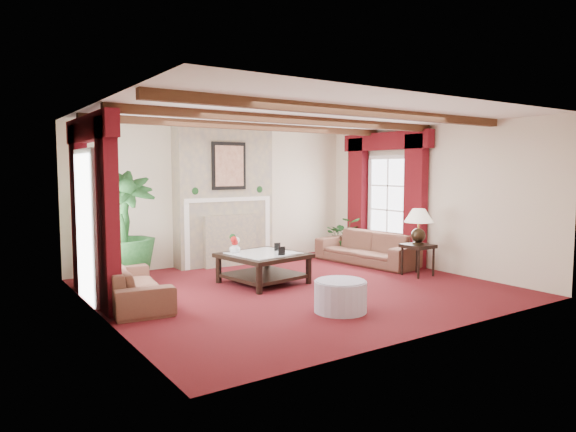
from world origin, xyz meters
TOP-DOWN VIEW (x-y plane):
  - floor at (0.00, 0.00)m, footprint 6.00×6.00m
  - ceiling at (0.00, 0.00)m, footprint 6.00×6.00m
  - back_wall at (0.00, 2.75)m, footprint 6.00×0.02m
  - left_wall at (-3.00, 0.00)m, footprint 0.02×5.50m
  - right_wall at (3.00, 0.00)m, footprint 0.02×5.50m
  - ceiling_beams at (0.00, 0.00)m, footprint 6.00×3.00m
  - fireplace at (0.00, 2.55)m, footprint 2.00×0.52m
  - french_door_left at (-2.97, 1.00)m, footprint 0.10×1.10m
  - french_door_right at (2.97, 1.00)m, footprint 0.10×1.10m
  - curtains_left at (-2.86, 1.00)m, footprint 0.20×2.40m
  - curtains_right at (2.86, 1.00)m, footprint 0.20×2.40m
  - sofa_left at (-2.45, 0.54)m, footprint 2.06×1.03m
  - sofa_right at (2.40, 0.99)m, footprint 2.33×1.16m
  - potted_palm at (-2.22, 1.80)m, footprint 1.19×1.94m
  - small_plant at (2.59, 1.98)m, footprint 1.50×1.51m
  - coffee_table at (-0.27, 0.61)m, footprint 1.39×1.39m
  - side_table at (2.33, -0.39)m, footprint 0.48×0.48m
  - ottoman at (-0.31, -1.43)m, footprint 0.70×0.70m
  - table_lamp at (2.33, -0.39)m, footprint 0.51×0.51m
  - flower_vase at (-0.64, 0.92)m, footprint 0.32×0.32m
  - book at (-0.01, 0.34)m, footprint 0.22×0.04m
  - photo_frame_a at (-0.14, 0.25)m, footprint 0.11×0.05m
  - photo_frame_b at (0.06, 0.69)m, footprint 0.11×0.03m

SIDE VIEW (x-z plane):
  - floor at x=0.00m, z-range 0.00..0.00m
  - ottoman at x=-0.31m, z-range 0.00..0.41m
  - coffee_table at x=-0.27m, z-range 0.00..0.50m
  - side_table at x=2.33m, z-range 0.00..0.56m
  - small_plant at x=2.59m, z-range 0.00..0.67m
  - sofa_left at x=-2.45m, z-range 0.00..0.75m
  - sofa_right at x=2.40m, z-range 0.00..0.85m
  - potted_palm at x=-2.22m, z-range 0.00..1.04m
  - photo_frame_b at x=0.06m, z-range 0.50..0.64m
  - photo_frame_a at x=-0.14m, z-range 0.50..0.65m
  - flower_vase at x=-0.64m, z-range 0.50..0.68m
  - book at x=-0.01m, z-range 0.50..0.80m
  - table_lamp at x=2.33m, z-range 0.56..1.21m
  - back_wall at x=0.00m, z-range 0.00..2.70m
  - left_wall at x=-3.00m, z-range 0.00..2.70m
  - right_wall at x=3.00m, z-range 0.00..2.70m
  - french_door_left at x=-2.97m, z-range 1.05..3.21m
  - french_door_right at x=2.97m, z-range 1.05..3.21m
  - curtains_left at x=-2.86m, z-range 1.28..3.83m
  - curtains_right at x=2.86m, z-range 1.28..3.83m
  - ceiling_beams at x=0.00m, z-range 2.58..2.70m
  - ceiling at x=0.00m, z-range 2.70..2.70m
  - fireplace at x=0.00m, z-range 1.35..4.05m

